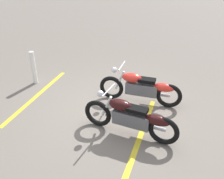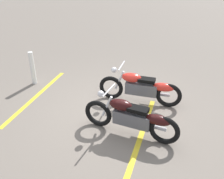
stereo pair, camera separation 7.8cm
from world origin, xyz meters
TOP-DOWN VIEW (x-y plane):
  - ground_plane at (0.00, 0.00)m, footprint 60.00×60.00m
  - motorcycle_bright_foreground at (-0.52, -0.71)m, footprint 2.23×0.62m
  - motorcycle_dark_foreground at (-0.71, 0.70)m, footprint 2.23×0.62m
  - bollard_post at (2.85, -0.60)m, footprint 0.14×0.14m
  - parking_stripe_near at (-0.93, 0.71)m, footprint 0.35×3.20m
  - parking_stripe_mid at (2.33, 0.04)m, footprint 0.35×3.20m

SIDE VIEW (x-z plane):
  - ground_plane at x=0.00m, z-range 0.00..0.00m
  - parking_stripe_near at x=-0.93m, z-range 0.00..0.01m
  - parking_stripe_mid at x=2.33m, z-range 0.00..0.01m
  - motorcycle_bright_foreground at x=-0.52m, z-range -0.06..0.98m
  - motorcycle_dark_foreground at x=-0.71m, z-range -0.06..0.98m
  - bollard_post at x=2.85m, z-range 0.00..1.02m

